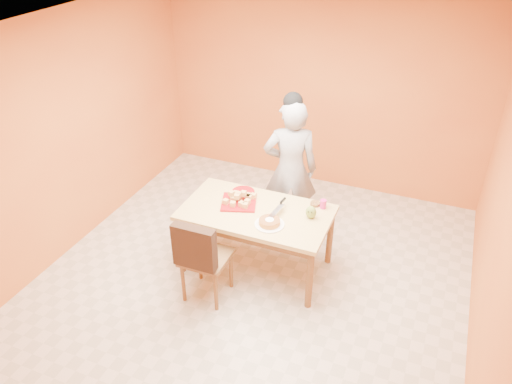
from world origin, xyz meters
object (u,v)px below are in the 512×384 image
at_px(person, 290,170).
at_px(pastry_platter, 239,202).
at_px(egg_ornament, 311,212).
at_px(sponge_cake, 269,222).
at_px(dining_table, 256,218).
at_px(checker_tin, 315,204).
at_px(dining_chair, 205,256).
at_px(red_dinner_plate, 243,192).
at_px(magenta_glass, 323,204).

height_order(person, pastry_platter, person).
height_order(pastry_platter, egg_ornament, egg_ornament).
height_order(sponge_cake, egg_ornament, egg_ornament).
bearing_deg(dining_table, egg_ornament, 9.21).
bearing_deg(egg_ornament, checker_tin, 73.42).
distance_m(dining_table, dining_chair, 0.72).
xyz_separation_m(red_dinner_plate, magenta_glass, (0.93, 0.04, 0.04)).
distance_m(dining_chair, sponge_cake, 0.74).
height_order(dining_chair, sponge_cake, dining_chair).
bearing_deg(person, sponge_cake, 75.63).
xyz_separation_m(person, checker_tin, (0.44, -0.44, -0.10)).
xyz_separation_m(dining_table, magenta_glass, (0.65, 0.33, 0.14)).
bearing_deg(red_dinner_plate, person, 52.03).
relative_size(pastry_platter, magenta_glass, 3.77).
xyz_separation_m(person, pastry_platter, (-0.34, -0.72, -0.11)).
relative_size(person, checker_tin, 16.33).
bearing_deg(sponge_cake, dining_table, 139.93).
distance_m(sponge_cake, checker_tin, 0.63).
bearing_deg(sponge_cake, pastry_platter, 150.66).
relative_size(red_dinner_plate, checker_tin, 2.43).
height_order(dining_table, checker_tin, checker_tin).
distance_m(person, red_dinner_plate, 0.64).
xyz_separation_m(sponge_cake, magenta_glass, (0.42, 0.52, 0.01)).
height_order(dining_table, dining_chair, dining_chair).
relative_size(dining_table, checker_tin, 14.85).
bearing_deg(checker_tin, dining_table, -147.57).
height_order(person, sponge_cake, person).
height_order(pastry_platter, sponge_cake, sponge_cake).
height_order(person, checker_tin, person).
distance_m(red_dinner_plate, magenta_glass, 0.93).
bearing_deg(sponge_cake, checker_tin, 58.81).
bearing_deg(dining_chair, magenta_glass, 44.74).
height_order(egg_ornament, checker_tin, egg_ornament).
distance_m(pastry_platter, egg_ornament, 0.82).
bearing_deg(egg_ornament, red_dinner_plate, 144.15).
bearing_deg(red_dinner_plate, pastry_platter, -78.03).
xyz_separation_m(dining_table, checker_tin, (0.55, 0.35, 0.11)).
bearing_deg(person, dining_chair, 52.80).
height_order(person, magenta_glass, person).
bearing_deg(magenta_glass, dining_table, -152.94).
relative_size(sponge_cake, checker_tin, 2.04).
bearing_deg(pastry_platter, red_dinner_plate, 101.97).
distance_m(person, sponge_cake, 0.99).
height_order(dining_chair, egg_ornament, dining_chair).
distance_m(pastry_platter, red_dinner_plate, 0.23).
relative_size(person, red_dinner_plate, 6.72).
bearing_deg(dining_table, person, 82.18).
xyz_separation_m(dining_chair, checker_tin, (0.85, 0.98, 0.25)).
bearing_deg(pastry_platter, egg_ornament, 1.78).
bearing_deg(sponge_cake, person, 96.74).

